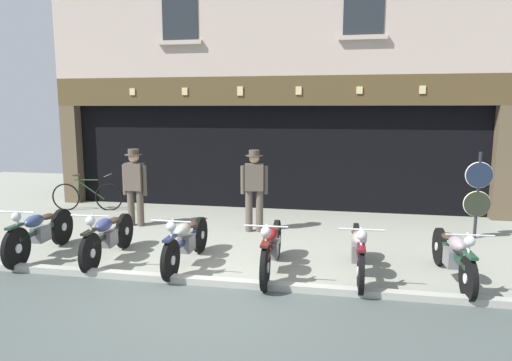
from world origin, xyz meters
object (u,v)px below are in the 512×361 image
motorcycle_center_left (186,241)px  motorcycle_center_right (358,249)px  shopkeeper_center (254,186)px  advert_board_far (118,142)px  motorcycle_left (108,236)px  salesman_left (135,183)px  motorcycle_right (453,254)px  leaning_bicycle (87,196)px  motorcycle_far_left (40,232)px  motorcycle_center (271,246)px  advert_board_near (163,139)px  tyre_sign_pole (478,191)px

motorcycle_center_left → motorcycle_center_right: motorcycle_center_left is taller
shopkeeper_center → advert_board_far: size_ratio=1.68×
motorcycle_center_left → advert_board_far: size_ratio=2.01×
motorcycle_left → motorcycle_center_right: bearing=176.2°
salesman_left → shopkeeper_center: 2.63m
motorcycle_right → shopkeeper_center: 4.09m
motorcycle_center_left → leaning_bicycle: bearing=-41.6°
motorcycle_far_left → motorcycle_center: 4.06m
motorcycle_right → salesman_left: size_ratio=1.22×
motorcycle_far_left → advert_board_near: (0.43, 4.60, 1.29)m
motorcycle_left → advert_board_near: bearing=-83.5°
motorcycle_center_right → salesman_left: (-4.67, 2.22, 0.51)m
motorcycle_far_left → motorcycle_center_left: (2.64, 0.01, -0.02)m
advert_board_far → motorcycle_far_left: bearing=-79.5°
tyre_sign_pole → leaning_bicycle: bearing=174.3°
advert_board_far → leaning_bicycle: bearing=-106.0°
motorcycle_right → tyre_sign_pole: size_ratio=1.20×
motorcycle_far_left → motorcycle_left: 1.25m
motorcycle_far_left → motorcycle_center: size_ratio=0.98×
motorcycle_far_left → leaning_bicycle: (-1.18, 3.46, -0.06)m
advert_board_near → advert_board_far: bearing=180.0°
motorcycle_right → motorcycle_center: bearing=-0.5°
motorcycle_center → motorcycle_left: bearing=-3.7°
salesman_left → tyre_sign_pole: size_ratio=0.98×
motorcycle_far_left → motorcycle_right: (6.74, 0.08, -0.02)m
motorcycle_center_right → tyre_sign_pole: (2.33, 2.54, 0.54)m
leaning_bicycle → motorcycle_center_left: bearing=38.3°
motorcycle_center_right → motorcycle_far_left: bearing=-0.9°
motorcycle_far_left → tyre_sign_pole: tyre_sign_pole is taller
motorcycle_center → leaning_bicycle: motorcycle_center is taller
motorcycle_center_left → advert_board_far: advert_board_far is taller
advert_board_far → motorcycle_center_left: bearing=-52.7°
motorcycle_center → advert_board_far: advert_board_far is taller
motorcycle_left → shopkeeper_center: 3.10m
motorcycle_center_right → shopkeeper_center: shopkeeper_center is taller
motorcycle_center_right → tyre_sign_pole: tyre_sign_pole is taller
motorcycle_center_right → tyre_sign_pole: size_ratio=1.20×
motorcycle_far_left → advert_board_far: (-0.86, 4.60, 1.19)m
motorcycle_center → leaning_bicycle: 6.32m
salesman_left → advert_board_far: (-1.56, 2.35, 0.69)m
motorcycle_far_left → advert_board_near: advert_board_near is taller
salesman_left → tyre_sign_pole: bearing=-175.4°
motorcycle_center → shopkeeper_center: size_ratio=1.22×
advert_board_far → leaning_bicycle: 1.73m
motorcycle_far_left → salesman_left: salesman_left is taller
motorcycle_far_left → motorcycle_center: motorcycle_far_left is taller
motorcycle_right → leaning_bicycle: size_ratio=1.16×
motorcycle_left → shopkeeper_center: size_ratio=1.15×
salesman_left → advert_board_far: advert_board_far is taller
motorcycle_far_left → motorcycle_left: motorcycle_far_left is taller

